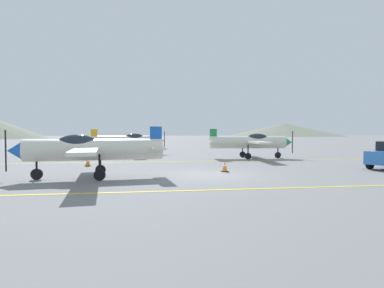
{
  "coord_description": "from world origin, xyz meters",
  "views": [
    {
      "loc": [
        -3.17,
        -15.98,
        2.14
      ],
      "look_at": [
        0.66,
        10.0,
        1.2
      ],
      "focal_mm": 30.23,
      "sensor_mm": 36.0,
      "label": 1
    }
  ],
  "objects": [
    {
      "name": "hill_centerleft",
      "position": [
        76.79,
        159.78,
        3.69
      ],
      "size": [
        66.06,
        66.06,
        7.39
      ],
      "primitive_type": "cone",
      "color": "slate",
      "rests_on": "ground_plane"
    },
    {
      "name": "apron_line_near",
      "position": [
        0.0,
        -4.32,
        0.01
      ],
      "size": [
        80.0,
        0.16,
        0.01
      ],
      "primitive_type": "cube",
      "color": "yellow",
      "rests_on": "ground_plane"
    },
    {
      "name": "traffic_cone_side",
      "position": [
        -6.75,
        5.25,
        0.29
      ],
      "size": [
        0.36,
        0.36,
        0.59
      ],
      "color": "black",
      "rests_on": "ground_plane"
    },
    {
      "name": "airplane_near",
      "position": [
        -5.71,
        -0.34,
        1.37
      ],
      "size": [
        7.09,
        8.14,
        2.43
      ],
      "color": "silver",
      "rests_on": "ground_plane"
    },
    {
      "name": "airplane_far",
      "position": [
        -4.66,
        15.08,
        1.37
      ],
      "size": [
        7.12,
        8.1,
        2.43
      ],
      "color": "silver",
      "rests_on": "ground_plane"
    },
    {
      "name": "ground_plane",
      "position": [
        0.0,
        0.0,
        0.0
      ],
      "size": [
        400.0,
        400.0,
        0.0
      ],
      "primitive_type": "plane",
      "color": "slate"
    },
    {
      "name": "apron_line_far",
      "position": [
        0.0,
        7.48,
        0.01
      ],
      "size": [
        80.0,
        0.16,
        0.01
      ],
      "primitive_type": "cube",
      "color": "yellow",
      "rests_on": "ground_plane"
    },
    {
      "name": "traffic_cone_front",
      "position": [
        1.15,
        1.1,
        0.29
      ],
      "size": [
        0.36,
        0.36,
        0.59
      ],
      "color": "black",
      "rests_on": "ground_plane"
    },
    {
      "name": "airplane_mid",
      "position": [
        5.53,
        9.71,
        1.37
      ],
      "size": [
        7.08,
        8.14,
        2.43
      ],
      "color": "silver",
      "rests_on": "ground_plane"
    }
  ]
}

